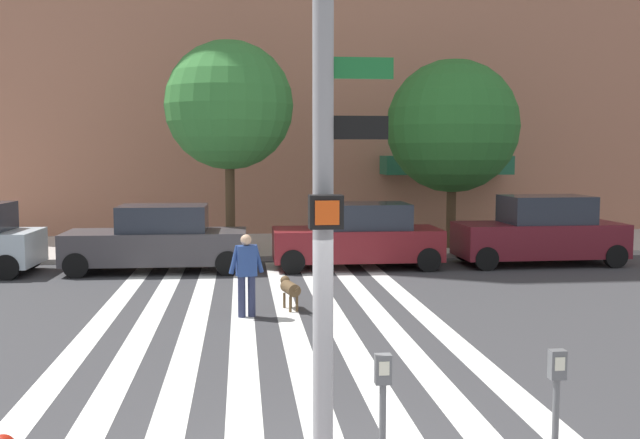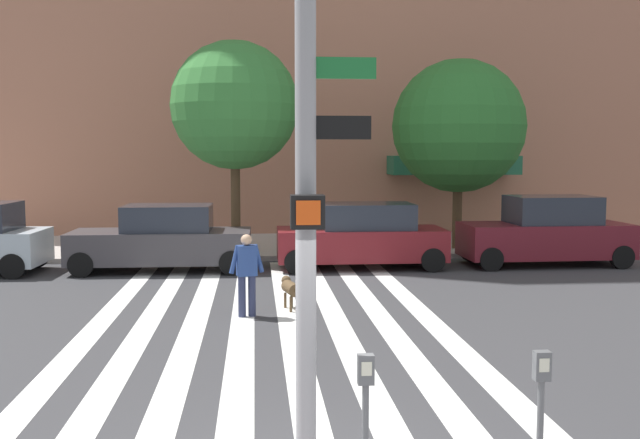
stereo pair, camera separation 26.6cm
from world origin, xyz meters
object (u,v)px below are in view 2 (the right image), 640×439
at_px(parked_car_behind_first, 163,240).
at_px(dog_on_leash, 290,288).
at_px(traffic_light_pole, 307,119).
at_px(street_tree_nearest, 235,106).
at_px(parking_meter_second_along, 541,405).
at_px(pedestrian_dog_walker, 247,270).
at_px(parking_meter_curbside, 366,409).
at_px(parked_car_third_in_line, 362,237).
at_px(street_tree_middle, 459,126).
at_px(parked_car_fourth_in_line, 547,233).

height_order(parked_car_behind_first, dog_on_leash, parked_car_behind_first).
height_order(traffic_light_pole, parked_car_behind_first, traffic_light_pole).
relative_size(parked_car_behind_first, street_tree_nearest, 0.75).
relative_size(traffic_light_pole, street_tree_nearest, 0.90).
height_order(parking_meter_second_along, pedestrian_dog_walker, pedestrian_dog_walker).
distance_m(traffic_light_pole, parking_meter_second_along, 3.23).
xyz_separation_m(parking_meter_curbside, parked_car_third_in_line, (2.05, 13.85, -0.15)).
height_order(street_tree_middle, pedestrian_dog_walker, street_tree_middle).
bearing_deg(parked_car_third_in_line, parking_meter_curbside, -98.42).
xyz_separation_m(street_tree_nearest, dog_on_leash, (1.31, -7.73, -4.21)).
relative_size(parking_meter_curbside, street_tree_nearest, 0.21).
distance_m(parked_car_behind_first, parked_car_third_in_line, 5.50).
relative_size(parking_meter_second_along, parked_car_fourth_in_line, 0.29).
bearing_deg(traffic_light_pole, street_tree_nearest, 93.64).
bearing_deg(parking_meter_second_along, traffic_light_pole, 176.52).
relative_size(street_tree_nearest, pedestrian_dog_walker, 3.95).
distance_m(parking_meter_curbside, parking_meter_second_along, 1.55).
bearing_deg(street_tree_middle, street_tree_nearest, -178.18).
bearing_deg(parked_car_behind_first, dog_on_leash, -58.04).
bearing_deg(parked_car_third_in_line, dog_on_leash, -113.71).
height_order(parking_meter_curbside, pedestrian_dog_walker, pedestrian_dog_walker).
bearing_deg(dog_on_leash, street_tree_middle, 54.05).
distance_m(pedestrian_dog_walker, dog_on_leash, 1.17).
xyz_separation_m(parked_car_fourth_in_line, dog_on_leash, (-7.60, -5.17, -0.50)).
bearing_deg(parked_car_third_in_line, parking_meter_second_along, -92.05).
bearing_deg(parked_car_fourth_in_line, street_tree_nearest, 164.00).
bearing_deg(parking_meter_second_along, street_tree_nearest, 100.63).
height_order(traffic_light_pole, parking_meter_second_along, traffic_light_pole).
distance_m(parking_meter_curbside, parked_car_fourth_in_line, 15.70).
height_order(parking_meter_curbside, dog_on_leash, parking_meter_curbside).
xyz_separation_m(parking_meter_second_along, parked_car_third_in_line, (0.50, 13.89, -0.15)).
xyz_separation_m(parked_car_behind_first, pedestrian_dog_walker, (2.34, -5.76, 0.07)).
xyz_separation_m(parking_meter_second_along, pedestrian_dog_walker, (-2.66, 8.12, -0.10)).
bearing_deg(street_tree_nearest, parking_meter_curbside, -84.65).
relative_size(parked_car_fourth_in_line, dog_on_leash, 4.74).
relative_size(parked_car_fourth_in_line, street_tree_nearest, 0.73).
xyz_separation_m(parked_car_behind_first, dog_on_leash, (3.23, -5.17, -0.41)).
bearing_deg(pedestrian_dog_walker, street_tree_nearest, 92.92).
distance_m(parking_meter_curbside, dog_on_leash, 8.70).
distance_m(parking_meter_second_along, pedestrian_dog_walker, 8.55).
distance_m(parking_meter_second_along, parked_car_fourth_in_line, 15.06).
distance_m(parked_car_third_in_line, pedestrian_dog_walker, 6.57).
xyz_separation_m(parked_car_behind_first, street_tree_middle, (9.00, 2.78, 3.20)).
distance_m(parking_meter_second_along, dog_on_leash, 8.91).
height_order(parked_car_fourth_in_line, street_tree_nearest, street_tree_nearest).
distance_m(parked_car_behind_first, pedestrian_dog_walker, 6.22).
height_order(parking_meter_second_along, parked_car_fourth_in_line, parked_car_fourth_in_line).
relative_size(parking_meter_curbside, pedestrian_dog_walker, 0.83).
xyz_separation_m(parking_meter_second_along, street_tree_nearest, (-3.09, 16.44, 3.62)).
relative_size(parking_meter_second_along, street_tree_middle, 0.23).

